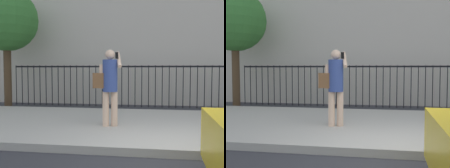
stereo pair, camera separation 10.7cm
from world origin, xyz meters
TOP-DOWN VIEW (x-y plane):
  - ground_plane at (0.00, 0.00)m, footprint 60.00×60.00m
  - sidewalk at (0.00, 2.20)m, footprint 28.00×4.40m
  - iron_fence at (0.00, 5.90)m, footprint 12.03×0.04m
  - pedestrian_on_phone at (-1.46, 1.67)m, footprint 0.70×0.51m
  - street_tree_near at (-5.83, 4.95)m, footprint 2.31×2.31m

SIDE VIEW (x-z plane):
  - ground_plane at x=0.00m, z-range 0.00..0.00m
  - sidewalk at x=0.00m, z-range 0.00..0.15m
  - iron_fence at x=0.00m, z-range 0.22..1.82m
  - pedestrian_on_phone at x=-1.46m, z-range 0.30..2.05m
  - street_tree_near at x=-5.83m, z-range 1.03..5.45m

